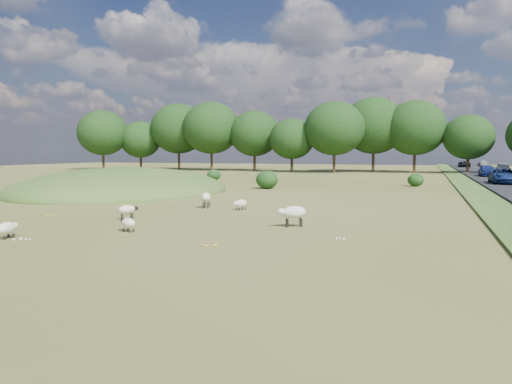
% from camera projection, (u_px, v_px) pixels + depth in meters
% --- Properties ---
extents(ground, '(160.00, 160.00, 0.00)m').
position_uv_depth(ground, '(293.00, 189.00, 43.82)').
color(ground, '#43541A').
rests_on(ground, ground).
extents(mound, '(16.00, 20.00, 4.00)m').
position_uv_depth(mound, '(123.00, 192.00, 40.10)').
color(mound, '#33561E').
rests_on(mound, ground).
extents(treeline, '(96.28, 14.66, 11.70)m').
position_uv_depth(treeline, '(344.00, 130.00, 77.07)').
color(treeline, black).
rests_on(treeline, ground).
extents(shrubs, '(23.07, 11.40, 1.58)m').
position_uv_depth(shrubs, '(284.00, 178.00, 47.35)').
color(shrubs, black).
rests_on(shrubs, ground).
extents(sheep_0, '(0.84, 0.98, 0.72)m').
position_uv_depth(sheep_0, '(127.00, 209.00, 23.89)').
color(sheep_0, beige).
rests_on(sheep_0, ground).
extents(sheep_1, '(0.62, 1.13, 0.63)m').
position_uv_depth(sheep_1, '(7.00, 228.00, 18.77)').
color(sheep_1, beige).
rests_on(sheep_1, ground).
extents(sheep_2, '(1.31, 0.99, 0.92)m').
position_uv_depth(sheep_2, '(293.00, 212.00, 21.59)').
color(sheep_2, beige).
rests_on(sheep_2, ground).
extents(sheep_3, '(0.73, 1.07, 0.59)m').
position_uv_depth(sheep_3, '(241.00, 203.00, 27.87)').
color(sheep_3, beige).
rests_on(sheep_3, ground).
extents(sheep_4, '(0.77, 1.29, 0.89)m').
position_uv_depth(sheep_4, '(206.00, 197.00, 28.85)').
color(sheep_4, beige).
rests_on(sheep_4, ground).
extents(sheep_5, '(1.01, 0.79, 0.57)m').
position_uv_depth(sheep_5, '(128.00, 223.00, 20.36)').
color(sheep_5, beige).
rests_on(sheep_5, ground).
extents(car_2, '(1.71, 4.22, 1.22)m').
position_uv_depth(car_2, '(483.00, 163.00, 98.74)').
color(car_2, '#A7AAAF').
rests_on(car_2, road).
extents(car_3, '(1.67, 4.16, 1.42)m').
position_uv_depth(car_3, '(487.00, 170.00, 60.34)').
color(car_3, navy).
rests_on(car_3, road).
extents(car_4, '(2.42, 5.24, 1.46)m').
position_uv_depth(car_4, '(505.00, 176.00, 46.79)').
color(car_4, navy).
rests_on(car_4, road).
extents(car_6, '(1.29, 3.70, 1.22)m').
position_uv_depth(car_6, '(503.00, 168.00, 73.66)').
color(car_6, '#929499').
rests_on(car_6, road).
extents(car_7, '(2.02, 4.39, 1.22)m').
position_uv_depth(car_7, '(464.00, 164.00, 94.60)').
color(car_7, black).
rests_on(car_7, road).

